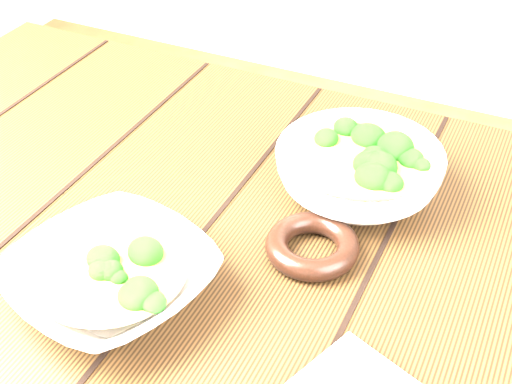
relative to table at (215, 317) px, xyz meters
The scene contains 4 objects.
table is the anchor object (origin of this frame).
soup_bowl_front 0.19m from the table, 116.57° to the right, with size 0.25×0.25×0.06m.
soup_bowl_back 0.26m from the table, 54.22° to the left, with size 0.27×0.27×0.08m.
trivet 0.18m from the table, 18.12° to the left, with size 0.11×0.11×0.03m, color black.
Camera 1 is at (0.31, -0.53, 1.30)m, focal length 50.00 mm.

